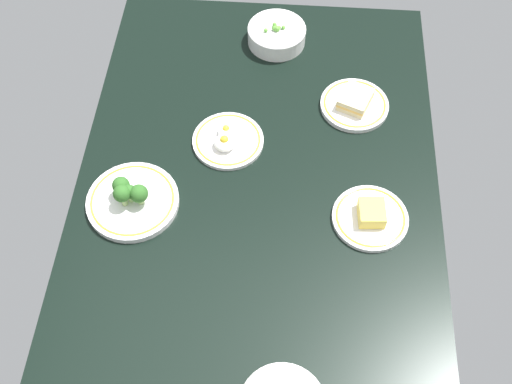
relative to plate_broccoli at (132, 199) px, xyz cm
name	(u,v)px	position (x,y,z in cm)	size (l,w,h in cm)	color
dining_table	(256,201)	(3.83, -27.81, -3.88)	(132.31, 84.18, 4.00)	black
plate_broccoli	(132,199)	(0.00, 0.00, 0.00)	(20.96, 20.96, 7.80)	white
plate_sandwich	(355,103)	(32.59, -50.61, -0.51)	(17.20, 17.20, 4.51)	white
plate_cheese	(370,217)	(-0.37, -53.66, -0.71)	(17.05, 17.05, 4.57)	white
bowl_peas	(277,34)	(54.53, -29.71, 0.80)	(15.77, 15.77, 6.11)	white
plate_eggs	(227,140)	(18.94, -19.78, -0.80)	(17.29, 17.29, 4.75)	white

